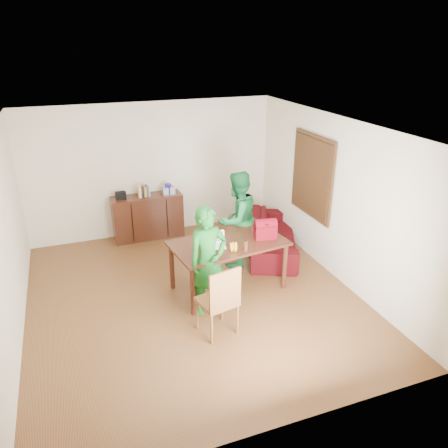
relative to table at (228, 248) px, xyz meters
name	(u,v)px	position (x,y,z in m)	size (l,w,h in m)	color
room	(189,219)	(-0.62, 0.06, 0.58)	(5.20, 5.70, 2.90)	#462111
table	(228,248)	(0.00, 0.00, 0.00)	(1.90, 1.23, 0.84)	black
chair	(218,313)	(-0.55, -1.04, -0.42)	(0.57, 0.55, 1.06)	brown
person_near	(208,261)	(-0.50, -0.48, 0.11)	(0.61, 0.40, 1.67)	#15601C
person_far	(237,219)	(0.45, 0.74, 0.14)	(0.84, 0.66, 1.74)	#16642F
laptop	(216,244)	(-0.24, -0.08, 0.15)	(0.33, 0.27, 0.21)	white
bananas	(234,250)	(-0.04, -0.33, 0.14)	(0.16, 0.10, 0.06)	gold
bottle	(246,245)	(0.14, -0.38, 0.20)	(0.06, 0.06, 0.19)	#572514
red_bag	(265,231)	(0.61, -0.05, 0.24)	(0.35, 0.20, 0.26)	maroon
sofa	(273,235)	(1.32, 1.03, -0.42)	(2.14, 0.83, 0.62)	#3B070A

